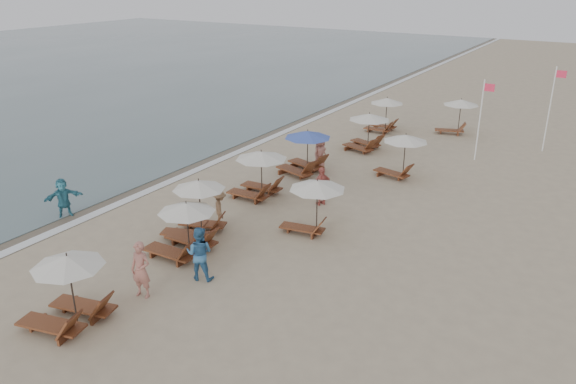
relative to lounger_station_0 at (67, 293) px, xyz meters
The scene contains 21 objects.
ground 6.98m from the lounger_station_0, 39.23° to the left, with size 160.00×160.00×0.00m, color tan.
wet_sand_band 16.08m from the lounger_station_0, 116.49° to the left, with size 3.20×140.00×0.01m, color #6B5E4C.
foam_line 15.55m from the lounger_station_0, 112.18° to the left, with size 0.50×140.00×0.02m, color white.
lounger_station_0 is the anchor object (origin of this frame).
lounger_station_1 5.17m from the lounger_station_0, 91.82° to the left, with size 2.61×2.10×2.09m.
lounger_station_2 6.68m from the lounger_station_0, 96.52° to the left, with size 2.48×2.36×2.35m.
lounger_station_3 11.32m from the lounger_station_0, 95.12° to the left, with size 2.67×2.37×2.23m.
lounger_station_4 15.22m from the lounger_station_0, 93.23° to the left, with size 2.81×2.53×2.29m.
lounger_station_5 20.61m from the lounger_station_0, 89.50° to the left, with size 2.67×2.39×2.18m.
lounger_station_6 24.95m from the lounger_station_0, 91.09° to the left, with size 2.35×2.13×2.22m.
inland_station_0 9.67m from the lounger_station_0, 71.74° to the left, with size 2.58×2.24×2.22m.
inland_station_1 17.57m from the lounger_station_0, 78.12° to the left, with size 2.64×2.24×2.22m.
inland_station_2 27.10m from the lounger_station_0, 82.11° to the left, with size 2.60×2.24×2.22m.
beachgoer_near 2.36m from the lounger_station_0, 73.12° to the left, with size 0.70×0.46×1.91m, color #B87264.
beachgoer_mid_a 4.37m from the lounger_station_0, 69.20° to the left, with size 0.93×0.72×1.91m, color #326796.
beachgoer_mid_b 7.94m from the lounger_station_0, 94.09° to the left, with size 0.96×0.55×1.49m, color brown.
beachgoer_far_a 12.14m from the lounger_station_0, 80.61° to the left, with size 1.03×0.43×1.76m, color #B25147.
beachgoer_far_b 16.10m from the lounger_station_0, 91.28° to the left, with size 0.89×0.58×1.82m, color #A5685A.
waterline_walker 8.50m from the lounger_station_0, 142.93° to the left, with size 1.57×0.50×1.70m, color teal.
flag_pole_near 22.99m from the lounger_station_0, 74.20° to the left, with size 0.59×0.08×4.46m.
flag_pole_far 27.40m from the lounger_station_0, 70.34° to the left, with size 0.60×0.08×4.89m.
Camera 1 is at (7.48, -12.96, 9.80)m, focal length 34.90 mm.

